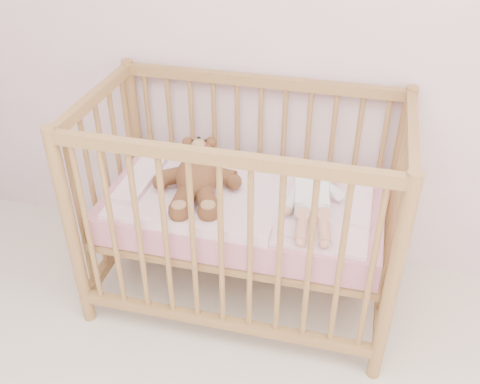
% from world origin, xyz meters
% --- Properties ---
extents(crib, '(1.36, 0.76, 1.00)m').
position_xyz_m(crib, '(-0.22, 1.60, 0.50)').
color(crib, '#A27B44').
rests_on(crib, floor).
extents(mattress, '(1.22, 0.62, 0.13)m').
position_xyz_m(mattress, '(-0.22, 1.60, 0.49)').
color(mattress, pink).
rests_on(mattress, crib).
extents(blanket, '(1.10, 0.58, 0.06)m').
position_xyz_m(blanket, '(-0.22, 1.60, 0.56)').
color(blanket, '#F9ABC3').
rests_on(blanket, mattress).
extents(baby, '(0.34, 0.57, 0.13)m').
position_xyz_m(baby, '(0.08, 1.58, 0.64)').
color(baby, white).
rests_on(baby, blanket).
extents(teddy_bear, '(0.54, 0.66, 0.16)m').
position_xyz_m(teddy_bear, '(-0.42, 1.58, 0.65)').
color(teddy_bear, brown).
rests_on(teddy_bear, blanket).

